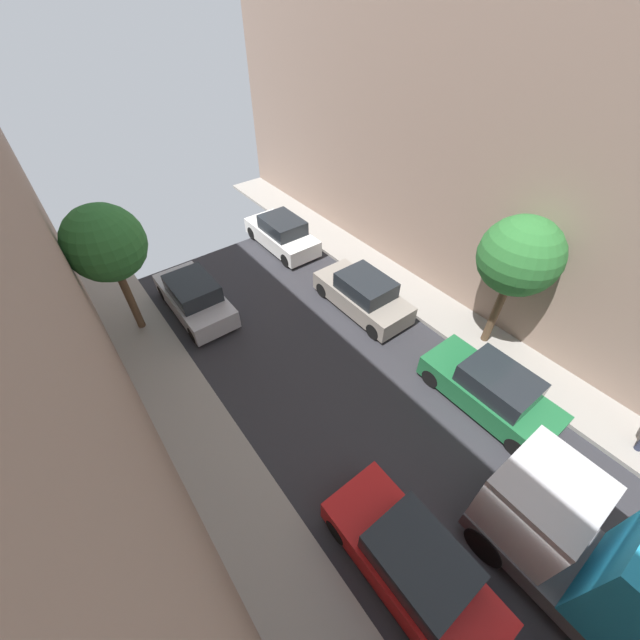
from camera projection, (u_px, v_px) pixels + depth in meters
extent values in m
plane|color=#2D2D33|center=(508.00, 528.00, 9.43)|extent=(32.00, 32.00, 0.00)
cube|color=gray|center=(602.00, 420.00, 11.59)|extent=(2.00, 44.00, 0.15)
cube|color=red|center=(409.00, 563.00, 8.40)|extent=(1.76, 4.20, 0.76)
cube|color=#1E2328|center=(420.00, 560.00, 7.83)|extent=(1.56, 2.10, 0.64)
cylinder|color=black|center=(338.00, 530.00, 9.11)|extent=(0.22, 0.64, 0.64)
cylinder|color=black|center=(384.00, 490.00, 9.80)|extent=(0.22, 0.64, 0.64)
cylinder|color=black|center=(487.00, 607.00, 8.01)|extent=(0.22, 0.64, 0.64)
cube|color=silver|center=(195.00, 300.00, 15.02)|extent=(1.76, 4.20, 0.76)
cube|color=#1E2328|center=(192.00, 288.00, 14.46)|extent=(1.56, 2.10, 0.64)
cylinder|color=black|center=(163.00, 292.00, 15.73)|extent=(0.22, 0.64, 0.64)
cylinder|color=black|center=(198.00, 279.00, 16.42)|extent=(0.22, 0.64, 0.64)
cylinder|color=black|center=(194.00, 334.00, 13.94)|extent=(0.22, 0.64, 0.64)
cylinder|color=black|center=(232.00, 317.00, 14.63)|extent=(0.22, 0.64, 0.64)
cube|color=#1E6638|center=(488.00, 392.00, 11.77)|extent=(1.76, 4.20, 0.76)
cube|color=#1E2328|center=(500.00, 382.00, 11.20)|extent=(1.56, 2.10, 0.64)
cylinder|color=black|center=(431.00, 378.00, 12.47)|extent=(0.22, 0.64, 0.64)
cylinder|color=black|center=(461.00, 356.00, 13.16)|extent=(0.22, 0.64, 0.64)
cylinder|color=black|center=(517.00, 447.00, 10.68)|extent=(0.22, 0.64, 0.64)
cylinder|color=black|center=(546.00, 418.00, 11.37)|extent=(0.22, 0.64, 0.64)
cube|color=gray|center=(362.00, 297.00, 15.15)|extent=(1.76, 4.20, 0.76)
cube|color=#1E2328|center=(366.00, 285.00, 14.58)|extent=(1.56, 2.10, 0.64)
cylinder|color=black|center=(323.00, 290.00, 15.86)|extent=(0.22, 0.64, 0.64)
cylinder|color=black|center=(351.00, 276.00, 16.55)|extent=(0.22, 0.64, 0.64)
cylinder|color=black|center=(374.00, 331.00, 14.06)|extent=(0.22, 0.64, 0.64)
cylinder|color=black|center=(403.00, 314.00, 14.76)|extent=(0.22, 0.64, 0.64)
cube|color=white|center=(282.00, 237.00, 18.54)|extent=(1.76, 4.20, 0.76)
cube|color=#1E2328|center=(282.00, 225.00, 17.97)|extent=(1.56, 2.10, 0.64)
cylinder|color=black|center=(253.00, 233.00, 19.24)|extent=(0.22, 0.64, 0.64)
cylinder|color=black|center=(278.00, 224.00, 19.93)|extent=(0.22, 0.64, 0.64)
cylinder|color=black|center=(286.00, 260.00, 17.45)|extent=(0.22, 0.64, 0.64)
cylinder|color=black|center=(313.00, 249.00, 18.14)|extent=(0.22, 0.64, 0.64)
cube|color=#4C4C51|center=(632.00, 622.00, 7.50)|extent=(2.20, 6.60, 0.50)
cube|color=#B7B7BC|center=(540.00, 501.00, 8.14)|extent=(2.10, 1.80, 1.70)
cylinder|color=black|center=(486.00, 544.00, 8.74)|extent=(0.30, 0.96, 0.96)
cylinder|color=black|center=(532.00, 492.00, 9.61)|extent=(0.30, 0.96, 0.96)
cylinder|color=brown|center=(496.00, 312.00, 13.08)|extent=(0.27, 0.27, 2.70)
sphere|color=#2D7233|center=(520.00, 256.00, 11.51)|extent=(2.51, 2.51, 2.51)
cylinder|color=brown|center=(130.00, 299.00, 13.60)|extent=(0.27, 0.27, 2.72)
sphere|color=#2D7233|center=(105.00, 243.00, 12.02)|extent=(2.52, 2.52, 2.52)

